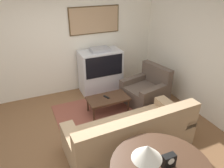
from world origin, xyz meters
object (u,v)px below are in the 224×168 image
at_px(couch, 131,135).
at_px(mantel_clock, 169,161).
at_px(table_lamp, 147,152).
at_px(armchair, 146,91).
at_px(tv, 101,71).
at_px(coffee_table, 108,99).

height_order(couch, mantel_clock, mantel_clock).
bearing_deg(table_lamp, armchair, 57.23).
relative_size(tv, couch, 0.53).
xyz_separation_m(tv, coffee_table, (-0.24, -1.06, -0.24)).
distance_m(table_lamp, mantel_clock, 0.42).
distance_m(coffee_table, table_lamp, 2.64).
bearing_deg(mantel_clock, coffee_table, 84.62).
bearing_deg(tv, coffee_table, -102.55).
bearing_deg(coffee_table, couch, -93.96).
bearing_deg(tv, mantel_clock, -97.56).
relative_size(armchair, table_lamp, 2.40).
xyz_separation_m(armchair, table_lamp, (-1.61, -2.50, 0.85)).
xyz_separation_m(coffee_table, table_lamp, (-0.56, -2.46, 0.81)).
bearing_deg(table_lamp, couch, 68.37).
xyz_separation_m(tv, table_lamp, (-0.80, -3.52, 0.56)).
bearing_deg(coffee_table, mantel_clock, -95.38).
xyz_separation_m(couch, coffee_table, (0.09, 1.26, 0.04)).
height_order(armchair, coffee_table, armchair).
distance_m(armchair, table_lamp, 3.09).
relative_size(armchair, coffee_table, 1.15).
height_order(armchair, mantel_clock, mantel_clock).
xyz_separation_m(tv, armchair, (0.81, -1.02, -0.29)).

